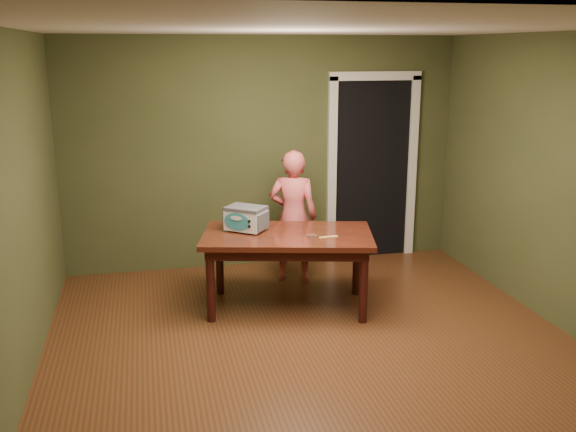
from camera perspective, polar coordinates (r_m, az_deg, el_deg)
The scene contains 8 objects.
floor at distance 5.38m, azimuth 3.02°, elevation -12.49°, with size 5.00×5.00×0.00m, color brown.
room_shell at distance 4.84m, azimuth 3.29°, elevation 5.79°, with size 4.52×5.02×2.61m.
doorway at distance 7.95m, azimuth 6.74°, elevation 4.45°, with size 1.10×0.66×2.25m.
dining_table at distance 6.12m, azimuth -0.04°, elevation -2.45°, with size 1.77×1.25×0.75m.
toy_oven at distance 6.16m, azimuth -3.77°, elevation -0.15°, with size 0.45×0.43×0.24m.
baking_pan at distance 5.98m, azimuth 2.14°, elevation -1.77°, with size 0.10×0.10×0.02m.
spatula at distance 5.98m, azimuth 3.61°, elevation -1.87°, with size 0.18×0.03×0.01m, color #FFDF6E.
child at distance 6.84m, azimuth 0.46°, elevation -0.05°, with size 0.52×0.34×1.43m, color #DC5A5B.
Camera 1 is at (-1.32, -4.60, 2.45)m, focal length 40.00 mm.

